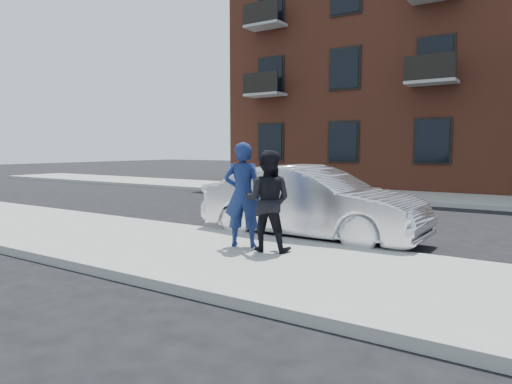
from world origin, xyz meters
The scene contains 9 objects.
ground centered at (0.00, 0.00, 0.00)m, with size 100.00×100.00×0.00m, color black.
near_sidewalk centered at (0.00, -0.25, 0.07)m, with size 50.00×3.50×0.15m, color gray.
near_curb centered at (0.00, 1.55, 0.07)m, with size 50.00×0.10×0.15m, color #999691.
far_sidewalk centered at (0.00, 11.25, 0.07)m, with size 50.00×3.50×0.15m, color gray.
far_curb centered at (0.00, 9.45, 0.07)m, with size 50.00×0.10×0.15m, color #999691.
apartment_building centered at (2.00, 18.00, 6.16)m, with size 24.30×10.30×12.30m.
silver_sedan centered at (0.03, 2.30, 0.78)m, with size 1.65×4.72×1.55m, color silver.
man_hoodie centered at (-0.40, 0.39, 1.09)m, with size 0.81×0.69×1.88m.
man_peacoat centered at (0.16, 0.34, 1.02)m, with size 0.99×0.86×1.74m.
Camera 1 is at (4.27, -6.28, 1.93)m, focal length 32.00 mm.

